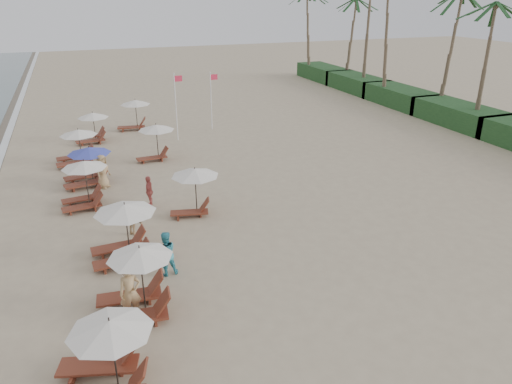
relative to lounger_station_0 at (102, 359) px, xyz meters
name	(u,v)px	position (x,y,z in m)	size (l,w,h in m)	color
ground	(272,268)	(6.44, 3.99, -0.98)	(160.00, 160.00, 0.00)	tan
shrub_hedge	(459,115)	(28.44, 18.49, -0.18)	(3.20, 53.00, 1.60)	#193D1C
lounger_station_0	(102,359)	(0.00, 0.00, 0.00)	(2.77, 2.59, 2.13)	maroon
lounger_station_1	(134,286)	(1.20, 3.02, 0.05)	(2.67, 2.18, 2.39)	maroon
lounger_station_2	(121,233)	(1.21, 6.70, 0.17)	(2.73, 2.38, 2.34)	maroon
lounger_station_3	(82,184)	(0.01, 12.49, 0.20)	(2.46, 2.15, 2.36)	maroon
lounger_station_4	(86,167)	(0.29, 15.58, 0.02)	(2.78, 2.33, 2.09)	maroon
lounger_station_5	(76,148)	(-0.12, 19.28, 0.02)	(2.70, 2.21, 2.16)	maroon
lounger_station_6	(91,128)	(1.01, 23.85, 0.03)	(2.50, 2.11, 2.08)	maroon
inland_station_0	(193,185)	(4.84, 9.77, 0.49)	(2.56, 2.24, 2.22)	maroon
inland_station_1	(154,138)	(4.51, 18.38, 0.44)	(2.61, 2.24, 2.22)	maroon
inland_station_2	(133,112)	(4.24, 26.18, 0.36)	(2.77, 2.24, 2.22)	maroon
beachgoer_near	(130,293)	(1.06, 2.82, -0.03)	(0.70, 0.46, 1.91)	tan
beachgoer_mid_a	(166,254)	(2.60, 5.00, -0.11)	(0.85, 0.66, 1.74)	teal
beachgoer_mid_b	(132,218)	(1.86, 8.72, -0.20)	(1.01, 0.58, 1.56)	olive
beachgoer_far_a	(149,191)	(3.03, 11.47, -0.20)	(0.92, 0.38, 1.57)	#BA514A
beachgoer_far_b	(103,171)	(1.10, 14.76, -0.06)	(0.90, 0.59, 1.85)	#A58459
flag_pole_near	(176,104)	(6.77, 22.19, 1.63)	(0.60, 0.08, 4.72)	silver
flag_pole_far	(211,98)	(9.86, 24.19, 1.43)	(0.60, 0.08, 4.33)	silver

